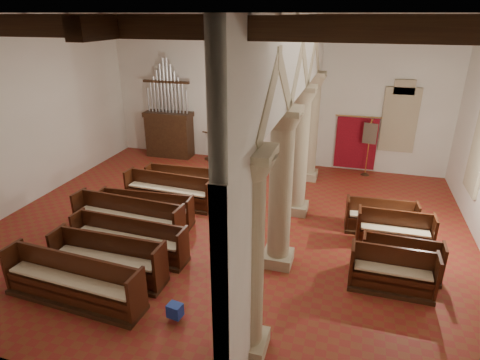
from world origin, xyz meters
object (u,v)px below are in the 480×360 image
lectern (212,148)px  nave_pew_0 (74,287)px  pipe_organ (169,126)px  processional_banner (367,156)px  aisle_pew_0 (391,277)px

lectern → nave_pew_0: size_ratio=0.39×
lectern → pipe_organ: bearing=-159.3°
processional_banner → aisle_pew_0: 7.36m
pipe_organ → lectern: bearing=-0.4°
lectern → nave_pew_0: bearing=-67.5°
lectern → aisle_pew_0: size_ratio=0.69×
pipe_organ → processional_banner: bearing=-0.0°
pipe_organ → lectern: (1.99, -0.01, -0.82)m
lectern → processional_banner: bearing=21.1°
pipe_organ → nave_pew_0: (2.23, -9.72, -1.01)m
pipe_organ → lectern: 2.15m
processional_banner → nave_pew_0: (-6.25, -9.72, -0.42)m
aisle_pew_0 → processional_banner: bearing=94.9°
processional_banner → aisle_pew_0: size_ratio=1.20×
pipe_organ → processional_banner: size_ratio=1.92×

